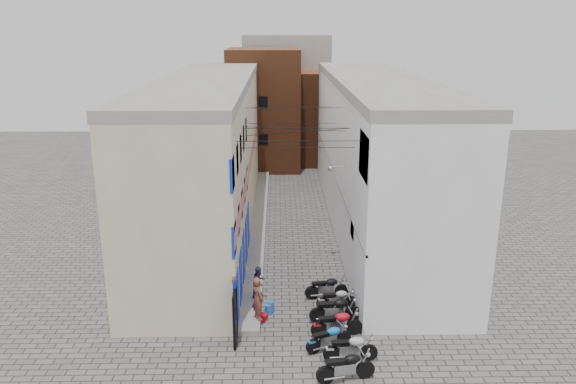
{
  "coord_description": "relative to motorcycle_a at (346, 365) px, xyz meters",
  "views": [
    {
      "loc": [
        -0.83,
        -19.74,
        11.92
      ],
      "look_at": [
        -0.29,
        10.03,
        3.0
      ],
      "focal_mm": 35.0,
      "sensor_mm": 36.0,
      "label": 1
    }
  ],
  "objects": [
    {
      "name": "overhead_wires",
      "position": [
        -1.47,
        10.57,
        6.51
      ],
      "size": [
        5.8,
        13.02,
        1.32
      ],
      "color": "black",
      "rests_on": "ground"
    },
    {
      "name": "motorcycle_a",
      "position": [
        0.0,
        0.0,
        0.0
      ],
      "size": [
        2.21,
        1.08,
        1.23
      ],
      "primitive_type": null,
      "rotation": [
        0.0,
        0.0,
        -1.37
      ],
      "color": "black",
      "rests_on": "ground"
    },
    {
      "name": "far_shopfront",
      "position": [
        -1.47,
        28.13,
        0.59
      ],
      "size": [
        2.0,
        0.3,
        2.4
      ],
      "primitive_type": "cube",
      "color": "black",
      "rests_on": "ground"
    },
    {
      "name": "water_jug_far",
      "position": [
        -2.67,
        4.88,
        -0.35
      ],
      "size": [
        0.41,
        0.41,
        0.52
      ],
      "primitive_type": "cylinder",
      "rotation": [
        0.0,
        0.0,
        0.29
      ],
      "color": "#235AB1",
      "rests_on": "ground"
    },
    {
      "name": "motorcycle_b",
      "position": [
        0.32,
        1.19,
        -0.02
      ],
      "size": [
        2.06,
        0.75,
        1.18
      ],
      "primitive_type": null,
      "rotation": [
        0.0,
        0.0,
        -1.52
      ],
      "color": "#A5A6AA",
      "rests_on": "ground"
    },
    {
      "name": "building_right",
      "position": [
        3.52,
        15.93,
        3.89
      ],
      "size": [
        5.94,
        26.0,
        9.0
      ],
      "color": "silver",
      "rests_on": "ground"
    },
    {
      "name": "motorcycle_d",
      "position": [
        -0.01,
        2.94,
        -0.01
      ],
      "size": [
        2.17,
        0.96,
        1.21
      ],
      "primitive_type": null,
      "rotation": [
        0.0,
        0.0,
        -1.42
      ],
      "color": "#AE0C1D",
      "rests_on": "ground"
    },
    {
      "name": "building_far_brick_left",
      "position": [
        -3.47,
        30.93,
        4.39
      ],
      "size": [
        6.0,
        6.0,
        10.0
      ],
      "primitive_type": "cube",
      "color": "brown",
      "rests_on": "ground"
    },
    {
      "name": "motorcycle_e",
      "position": [
        0.03,
        4.03,
        0.02
      ],
      "size": [
        2.23,
        0.9,
        1.26
      ],
      "primitive_type": null,
      "rotation": [
        0.0,
        0.0,
        -1.47
      ],
      "color": "black",
      "rests_on": "ground"
    },
    {
      "name": "motorcycle_g",
      "position": [
        -0.13,
        6.15,
        -0.03
      ],
      "size": [
        2.06,
        0.86,
        1.16
      ],
      "primitive_type": null,
      "rotation": [
        0.0,
        0.0,
        -1.46
      ],
      "color": "black",
      "rests_on": "ground"
    },
    {
      "name": "red_crate",
      "position": [
        -3.02,
        4.24,
        -0.48
      ],
      "size": [
        0.53,
        0.46,
        0.28
      ],
      "primitive_type": "cube",
      "rotation": [
        0.0,
        0.0,
        -0.36
      ],
      "color": "#B80D1E",
      "rests_on": "ground"
    },
    {
      "name": "person_a",
      "position": [
        -3.17,
        3.93,
        0.56
      ],
      "size": [
        0.71,
        0.8,
        1.84
      ],
      "primitive_type": "imported",
      "rotation": [
        0.0,
        0.0,
        2.08
      ],
      "color": "brown",
      "rests_on": "plinth"
    },
    {
      "name": "ground",
      "position": [
        -1.47,
        2.93,
        -0.61
      ],
      "size": [
        90.0,
        90.0,
        0.0
      ],
      "primitive_type": "plane",
      "color": "#555250",
      "rests_on": "ground"
    },
    {
      "name": "building_left",
      "position": [
        -6.46,
        15.88,
        3.88
      ],
      "size": [
        5.1,
        27.0,
        9.0
      ],
      "color": "#BEB18F",
      "rests_on": "ground"
    },
    {
      "name": "building_far_brick_right",
      "position": [
        1.53,
        32.93,
        3.39
      ],
      "size": [
        5.0,
        6.0,
        8.0
      ],
      "primitive_type": "cube",
      "color": "brown",
      "rests_on": "ground"
    },
    {
      "name": "motorcycle_c",
      "position": [
        -0.42,
        1.95,
        -0.06
      ],
      "size": [
        1.98,
        1.29,
        1.1
      ],
      "primitive_type": null,
      "rotation": [
        0.0,
        0.0,
        -1.17
      ],
      "color": "blue",
      "rests_on": "ground"
    },
    {
      "name": "plinth",
      "position": [
        -3.52,
        15.93,
        -0.49
      ],
      "size": [
        0.9,
        26.0,
        0.25
      ],
      "primitive_type": "cube",
      "color": "gray",
      "rests_on": "ground"
    },
    {
      "name": "person_b",
      "position": [
        -3.17,
        5.87,
        0.35
      ],
      "size": [
        0.87,
        0.88,
        1.44
      ],
      "primitive_type": "imported",
      "rotation": [
        0.0,
        0.0,
        0.84
      ],
      "color": "#2D3244",
      "rests_on": "plinth"
    },
    {
      "name": "building_far_concrete",
      "position": [
        -1.47,
        36.93,
        4.89
      ],
      "size": [
        8.0,
        5.0,
        11.0
      ],
      "primitive_type": "cube",
      "color": "gray",
      "rests_on": "ground"
    },
    {
      "name": "motorcycle_f",
      "position": [
        0.22,
        5.13,
        -0.09
      ],
      "size": [
        1.85,
        0.72,
        1.05
      ],
      "primitive_type": null,
      "rotation": [
        0.0,
        0.0,
        -1.49
      ],
      "color": "#A8AAAD",
      "rests_on": "ground"
    },
    {
      "name": "water_jug_near",
      "position": [
        -2.77,
        4.7,
        -0.38
      ],
      "size": [
        0.34,
        0.34,
        0.46
      ],
      "primitive_type": "cylinder",
      "rotation": [
        0.0,
        0.0,
        0.17
      ],
      "color": "blue",
      "rests_on": "ground"
    }
  ]
}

